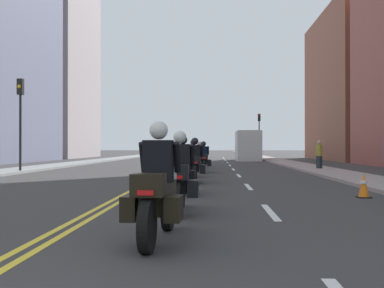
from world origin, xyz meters
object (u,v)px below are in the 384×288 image
object	(u,v)px
motorcycle_7	(202,157)
motorcycle_5	(204,160)
traffic_light_near	(20,108)
motorcycle_0	(157,194)
parked_truck	(247,147)
motorcycle_1	(180,179)
motorcycle_2	(182,170)
traffic_light_far	(259,128)
traffic_cone_0	(364,186)
motorcycle_4	(193,162)
pedestrian_1	(319,155)
motorcycle_3	(195,164)
motorcycle_6	(199,158)

from	to	relation	value
motorcycle_7	motorcycle_5	bearing A→B (deg)	-85.86
traffic_light_near	motorcycle_0	bearing A→B (deg)	-62.08
parked_truck	motorcycle_0	bearing A→B (deg)	-95.83
motorcycle_1	motorcycle_2	world-z (taller)	motorcycle_2
motorcycle_5	traffic_light_far	size ratio (longest dim) A/B	0.44
traffic_light_far	parked_truck	distance (m)	7.70
traffic_cone_0	motorcycle_4	bearing A→B (deg)	120.11
motorcycle_2	motorcycle_7	distance (m)	18.34
traffic_light_near	pedestrian_1	xyz separation A→B (m)	(15.53, 3.15, -2.40)
traffic_light_far	motorcycle_3	bearing A→B (deg)	-99.14
motorcycle_7	traffic_light_near	xyz separation A→B (m)	(-8.91, -8.12, 2.61)
motorcycle_4	motorcycle_5	distance (m)	3.63
traffic_light_far	pedestrian_1	size ratio (longest dim) A/B	2.97
motorcycle_2	motorcycle_5	bearing A→B (deg)	90.11
motorcycle_3	traffic_light_far	distance (m)	35.95
motorcycle_0	traffic_cone_0	size ratio (longest dim) A/B	3.66
traffic_light_near	parked_truck	bearing A→B (deg)	59.71
motorcycle_0	motorcycle_4	distance (m)	14.05
motorcycle_1	motorcycle_3	size ratio (longest dim) A/B	0.94
motorcycle_2	parked_truck	world-z (taller)	parked_truck
traffic_cone_0	traffic_light_far	distance (m)	40.38
traffic_cone_0	traffic_light_far	world-z (taller)	traffic_light_far
parked_truck	motorcycle_5	bearing A→B (deg)	-99.94
motorcycle_3	pedestrian_1	distance (m)	11.33
motorcycle_2	pedestrian_1	world-z (taller)	pedestrian_1
motorcycle_0	pedestrian_1	xyz separation A→B (m)	(6.59, 20.01, 0.20)
traffic_light_far	motorcycle_4	bearing A→B (deg)	-100.42
motorcycle_1	pedestrian_1	world-z (taller)	pedestrian_1
motorcycle_1	traffic_cone_0	world-z (taller)	motorcycle_1
motorcycle_4	traffic_cone_0	distance (m)	9.44
motorcycle_5	motorcycle_2	bearing A→B (deg)	-94.63
motorcycle_3	motorcycle_0	bearing A→B (deg)	-91.61
traffic_light_far	motorcycle_0	bearing A→B (deg)	-97.14
motorcycle_3	pedestrian_1	bearing A→B (deg)	53.73
motorcycle_7	traffic_light_far	bearing A→B (deg)	76.71
motorcycle_6	traffic_light_far	world-z (taller)	traffic_light_far
motorcycle_6	parked_truck	world-z (taller)	parked_truck
motorcycle_1	traffic_cone_0	bearing A→B (deg)	32.55
motorcycle_5	parked_truck	bearing A→B (deg)	77.22
motorcycle_1	traffic_light_far	bearing A→B (deg)	81.67
motorcycle_6	motorcycle_7	distance (m)	3.80
motorcycle_5	motorcycle_6	size ratio (longest dim) A/B	1.01
motorcycle_5	parked_truck	distance (m)	21.62
traffic_cone_0	motorcycle_5	bearing A→B (deg)	110.33
motorcycle_7	motorcycle_6	bearing A→B (deg)	-89.22
traffic_cone_0	motorcycle_2	bearing A→B (deg)	170.95
motorcycle_7	traffic_cone_0	size ratio (longest dim) A/B	3.31
motorcycle_0	motorcycle_3	distance (m)	10.74
motorcycle_5	traffic_light_far	distance (m)	29.13
motorcycle_7	motorcycle_3	bearing A→B (deg)	-87.54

